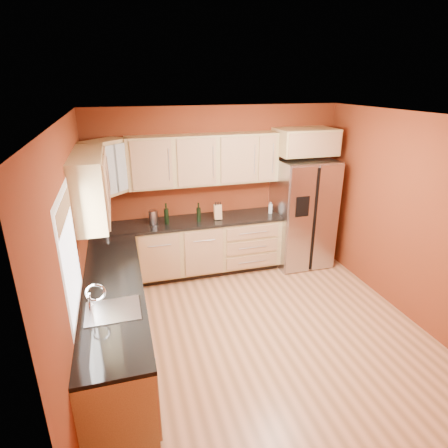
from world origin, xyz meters
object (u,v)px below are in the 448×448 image
(canister_left, at_px, (153,217))
(wine_bottle_a, at_px, (199,212))
(refrigerator, at_px, (302,213))
(soap_dispenser, at_px, (270,208))
(knife_block, at_px, (218,212))

(canister_left, xyz_separation_m, wine_bottle_a, (0.68, -0.08, 0.04))
(refrigerator, height_order, soap_dispenser, refrigerator)
(wine_bottle_a, bearing_deg, canister_left, 173.67)
(canister_left, bearing_deg, wine_bottle_a, -6.33)
(canister_left, height_order, knife_block, knife_block)
(refrigerator, height_order, canister_left, refrigerator)
(refrigerator, xyz_separation_m, canister_left, (-2.43, 0.07, 0.14))
(canister_left, relative_size, knife_block, 0.92)
(canister_left, relative_size, wine_bottle_a, 0.71)
(wine_bottle_a, distance_m, soap_dispenser, 1.20)
(refrigerator, height_order, knife_block, refrigerator)
(refrigerator, relative_size, soap_dispenser, 9.44)
(soap_dispenser, bearing_deg, wine_bottle_a, -177.52)
(refrigerator, bearing_deg, wine_bottle_a, -179.84)
(refrigerator, relative_size, knife_block, 7.72)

